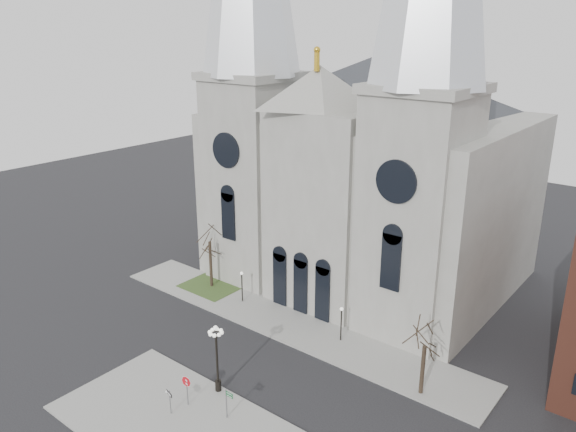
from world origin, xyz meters
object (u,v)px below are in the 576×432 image
Objects in this scene: globe_lamp at (217,350)px; street_name_sign at (227,401)px; stop_sign at (187,384)px; one_way_sign at (170,398)px.

street_name_sign is at bearing -33.17° from globe_lamp.
one_way_sign is (-0.22, -1.44, -0.43)m from stop_sign.
stop_sign is 1.28× the size of one_way_sign.
stop_sign is 3.21m from globe_lamp.
stop_sign is 1.52m from one_way_sign.
one_way_sign is at bearing -100.35° from globe_lamp.
street_name_sign reaches higher than one_way_sign.
stop_sign is 3.46m from street_name_sign.
street_name_sign is at bearing 27.60° from stop_sign.
globe_lamp is at bearing 94.00° from one_way_sign.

